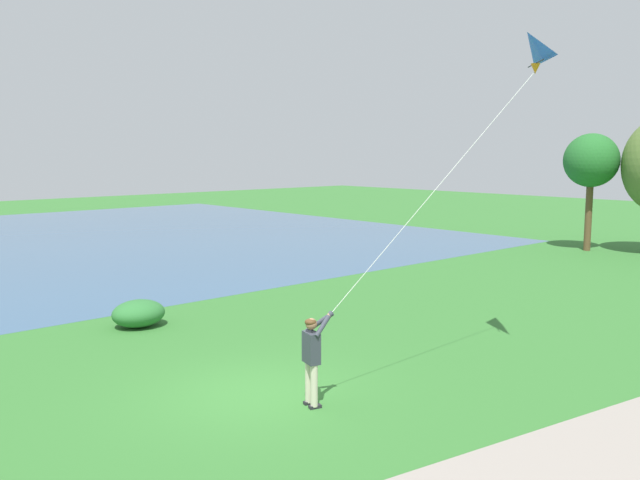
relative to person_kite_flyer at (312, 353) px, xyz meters
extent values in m
plane|color=#33702D|center=(-1.26, -0.45, -1.05)|extent=(120.00, 120.00, 0.00)
cube|color=#385B7F|center=(-27.35, 3.55, -1.04)|extent=(36.00, 44.00, 0.01)
cube|color=gray|center=(4.62, 1.55, -1.04)|extent=(7.79, 31.94, 0.02)
cube|color=#232328|center=(-0.12, 0.03, -1.02)|extent=(0.17, 0.26, 0.06)
cylinder|color=beige|center=(-0.12, 0.01, -0.60)|extent=(0.14, 0.14, 0.82)
cube|color=#232328|center=(0.11, -0.03, -1.02)|extent=(0.17, 0.26, 0.06)
cylinder|color=beige|center=(0.11, -0.05, -0.60)|extent=(0.14, 0.14, 0.82)
cube|color=#333842|center=(-0.01, -0.02, 0.11)|extent=(0.44, 0.32, 0.60)
sphere|color=#996B4C|center=(-0.01, -0.02, 0.57)|extent=(0.22, 0.22, 0.22)
ellipsoid|color=#4C3319|center=(-0.01, -0.04, 0.61)|extent=(0.28, 0.28, 0.13)
cylinder|color=#333842|center=(-0.03, 0.22, 0.56)|extent=(0.46, 0.46, 0.43)
cylinder|color=#333842|center=(0.14, 0.17, 0.56)|extent=(0.22, 0.56, 0.43)
sphere|color=#996B4C|center=(0.10, 0.34, 0.69)|extent=(0.10, 0.10, 0.10)
pyramid|color=blue|center=(1.29, 4.96, 5.97)|extent=(1.26, 1.27, 0.63)
cone|color=orange|center=(1.44, 5.11, 5.57)|extent=(0.28, 0.28, 0.22)
cylinder|color=black|center=(1.44, 5.11, 5.68)|extent=(0.90, 0.92, 0.02)
cylinder|color=silver|center=(0.77, 2.73, 3.10)|extent=(1.35, 4.78, 4.83)
cylinder|color=brown|center=(-6.31, 23.64, 0.72)|extent=(0.33, 0.33, 3.53)
ellipsoid|color=#236628|center=(-6.31, 23.64, 3.39)|extent=(2.60, 2.70, 2.61)
ellipsoid|color=#2D7033|center=(-7.68, 0.28, -0.67)|extent=(1.27, 1.49, 0.76)
camera|label=1|loc=(9.28, -8.15, 3.80)|focal=37.64mm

